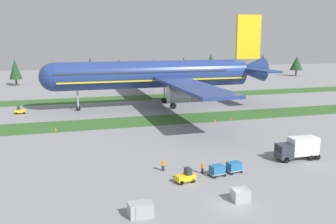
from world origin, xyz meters
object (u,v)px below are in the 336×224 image
(pushback_tractor, at_px, (20,111))
(ground_crew_marshaller, at_px, (202,167))
(uld_container_1, at_px, (144,210))
(uld_container_2, at_px, (241,195))
(taxiway_marker_2, at_px, (56,129))
(airliner, at_px, (160,74))
(catering_truck, at_px, (298,148))
(cargo_dolly_second, at_px, (234,166))
(taxiway_marker_0, at_px, (215,120))
(baggage_tug, at_px, (186,176))
(uld_container_0, at_px, (138,210))
(taxiway_marker_1, at_px, (230,118))
(cargo_dolly_lead, at_px, (217,170))
(ground_crew_loader, at_px, (163,165))

(pushback_tractor, relative_size, ground_crew_marshaller, 1.50)
(pushback_tractor, height_order, uld_container_1, pushback_tractor)
(uld_container_2, bearing_deg, taxiway_marker_2, 117.03)
(airliner, height_order, pushback_tractor, airliner)
(catering_truck, bearing_deg, cargo_dolly_second, 102.43)
(cargo_dolly_second, bearing_deg, taxiway_marker_0, -29.71)
(baggage_tug, bearing_deg, uld_container_0, 122.44)
(uld_container_0, relative_size, taxiway_marker_0, 2.95)
(ground_crew_marshaller, distance_m, uld_container_1, 14.86)
(baggage_tug, relative_size, uld_container_0, 1.40)
(uld_container_0, relative_size, taxiway_marker_1, 3.27)
(cargo_dolly_lead, height_order, cargo_dolly_second, same)
(airliner, bearing_deg, catering_truck, -169.83)
(airliner, relative_size, taxiway_marker_1, 128.24)
(ground_crew_marshaller, bearing_deg, baggage_tug, -69.56)
(pushback_tractor, bearing_deg, airliner, 90.00)
(cargo_dolly_second, distance_m, uld_container_2, 9.46)
(baggage_tug, height_order, uld_container_1, baggage_tug)
(pushback_tractor, xyz_separation_m, uld_container_0, (17.46, -62.59, -0.03))
(catering_truck, bearing_deg, baggage_tug, 102.28)
(ground_crew_marshaller, bearing_deg, uld_container_1, -62.02)
(cargo_dolly_lead, height_order, taxiway_marker_0, cargo_dolly_lead)
(ground_crew_marshaller, height_order, uld_container_2, ground_crew_marshaller)
(cargo_dolly_lead, xyz_separation_m, catering_truck, (15.12, 3.02, 1.03))
(cargo_dolly_second, xyz_separation_m, taxiway_marker_2, (-24.63, 32.66, -0.63))
(airliner, height_order, baggage_tug, airliner)
(taxiway_marker_0, bearing_deg, ground_crew_loader, -126.03)
(pushback_tractor, bearing_deg, cargo_dolly_second, 32.21)
(cargo_dolly_second, xyz_separation_m, uld_container_0, (-15.91, -9.20, -0.13))
(cargo_dolly_lead, distance_m, catering_truck, 15.46)
(catering_truck, distance_m, pushback_tractor, 68.40)
(cargo_dolly_lead, relative_size, taxiway_marker_2, 4.26)
(cargo_dolly_lead, distance_m, taxiway_marker_2, 39.72)
(pushback_tractor, xyz_separation_m, taxiway_marker_2, (8.75, -20.74, -0.53))
(taxiway_marker_1, bearing_deg, cargo_dolly_second, -114.97)
(airliner, relative_size, ground_crew_marshaller, 45.14)
(baggage_tug, height_order, uld_container_0, baggage_tug)
(cargo_dolly_second, bearing_deg, ground_crew_marshaller, 67.97)
(ground_crew_marshaller, bearing_deg, airliner, 156.15)
(uld_container_0, xyz_separation_m, taxiway_marker_2, (-8.72, 41.86, -0.50))
(ground_crew_marshaller, bearing_deg, cargo_dolly_lead, 33.43)
(airliner, distance_m, baggage_tug, 56.51)
(pushback_tractor, relative_size, taxiway_marker_1, 4.25)
(cargo_dolly_lead, bearing_deg, taxiway_marker_1, -39.55)
(cargo_dolly_lead, bearing_deg, taxiway_marker_2, 22.29)
(cargo_dolly_second, height_order, uld_container_0, uld_container_0)
(baggage_tug, height_order, taxiway_marker_0, baggage_tug)
(baggage_tug, distance_m, ground_crew_loader, 5.30)
(catering_truck, height_order, taxiway_marker_2, catering_truck)
(airliner, relative_size, uld_container_2, 39.27)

